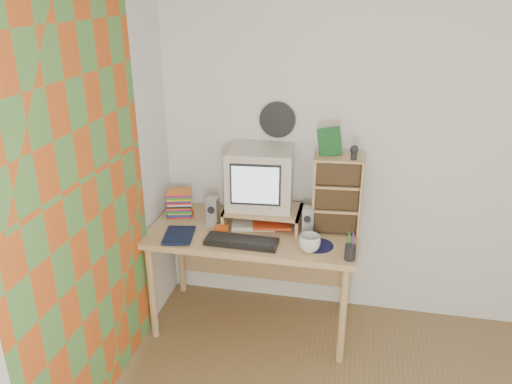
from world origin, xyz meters
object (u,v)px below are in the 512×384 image
at_px(crt_monitor, 260,178).
at_px(dvd_stack, 179,200).
at_px(cd_rack, 337,195).
at_px(desk, 255,243).
at_px(mug, 310,243).
at_px(diary, 165,234).
at_px(keyboard, 242,242).

bearing_deg(crt_monitor, dvd_stack, 177.89).
height_order(dvd_stack, cd_rack, cd_rack).
xyz_separation_m(desk, mug, (0.40, -0.28, 0.19)).
height_order(crt_monitor, mug, crt_monitor).
bearing_deg(dvd_stack, diary, -103.00).
relative_size(desk, crt_monitor, 3.28).
distance_m(crt_monitor, diary, 0.74).
bearing_deg(dvd_stack, desk, -21.43).
height_order(keyboard, diary, diary).
bearing_deg(cd_rack, keyboard, -155.78).
bearing_deg(desk, diary, -153.20).
relative_size(crt_monitor, dvd_stack, 1.76).
bearing_deg(dvd_stack, crt_monitor, -12.68).
distance_m(keyboard, diary, 0.52).
bearing_deg(cd_rack, dvd_stack, 174.47).
relative_size(desk, cd_rack, 2.68).
relative_size(dvd_stack, cd_rack, 0.46).
bearing_deg(diary, desk, 17.29).
xyz_separation_m(crt_monitor, dvd_stack, (-0.58, -0.02, -0.20)).
distance_m(keyboard, mug, 0.44).
bearing_deg(mug, keyboard, 179.43).
bearing_deg(cd_rack, mug, -117.71).
distance_m(dvd_stack, cd_rack, 1.11).
xyz_separation_m(mug, diary, (-0.95, -0.00, -0.03)).
xyz_separation_m(keyboard, dvd_stack, (-0.53, 0.33, 0.11)).
bearing_deg(desk, dvd_stack, 173.68).
distance_m(dvd_stack, diary, 0.35).
distance_m(desk, cd_rack, 0.67).
relative_size(dvd_stack, mug, 1.79).
bearing_deg(keyboard, diary, -178.15).
xyz_separation_m(desk, keyboard, (-0.03, -0.27, 0.15)).
relative_size(keyboard, mug, 3.45).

